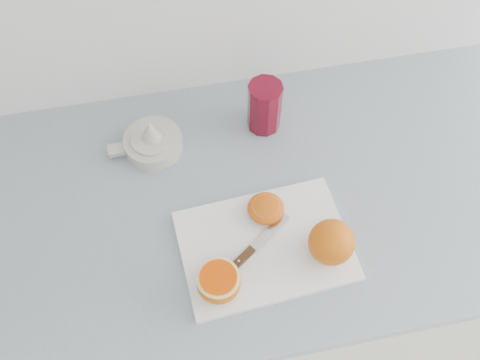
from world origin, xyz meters
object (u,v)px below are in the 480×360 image
Objects in this scene: counter at (248,278)px; half_orange at (219,282)px; red_tumbler at (264,108)px; citrus_juicer at (152,141)px; cutting_board at (265,246)px.

half_orange is (-0.10, -0.19, 0.48)m from counter.
counter is at bearing -110.94° from red_tumbler.
citrus_juicer is 0.24m from red_tumbler.
half_orange reaches higher than cutting_board.
counter is 0.52m from half_orange.
citrus_juicer is (-0.18, 0.15, 0.47)m from counter.
half_orange is 0.66× the size of red_tumbler.
counter is at bearing 90.77° from cutting_board.
cutting_board is (0.00, -0.12, 0.45)m from counter.
cutting_board is at bearing -56.48° from citrus_juicer.
half_orange is 0.50× the size of citrus_juicer.
cutting_board is 0.32m from citrus_juicer.
red_tumbler is at bearing 77.84° from cutting_board.
counter is at bearing -40.19° from citrus_juicer.
citrus_juicer reaches higher than half_orange.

